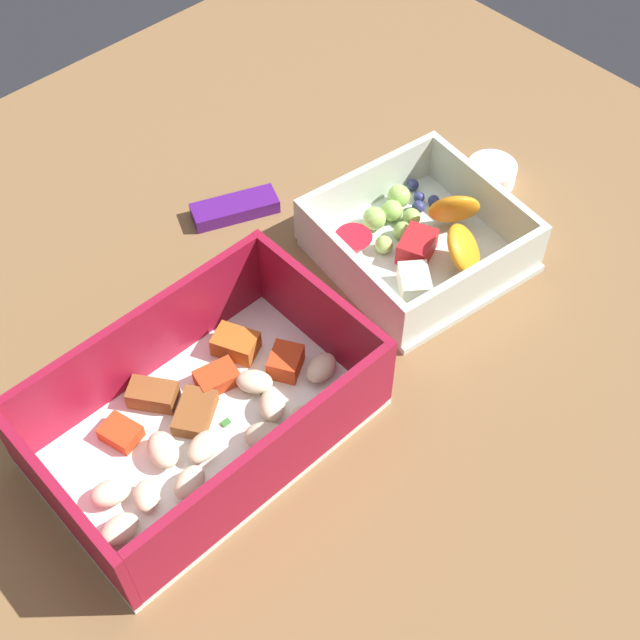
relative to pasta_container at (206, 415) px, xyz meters
The scene contains 5 objects.
table_surface 13.20cm from the pasta_container, ahead, with size 80.00×80.00×2.00cm, color brown.
pasta_container is the anchor object (origin of this frame).
fruit_bowl 22.01cm from the pasta_container, ahead, with size 15.50×15.09×4.96cm.
candy_bar 20.73cm from the pasta_container, 45.61° to the left, with size 7.00×2.40×1.20cm, color #51197A.
paper_cup_liner 32.78cm from the pasta_container, ahead, with size 4.13×4.13×1.81cm, color white.
Camera 1 is at (-27.53, -27.93, 51.97)cm, focal length 48.31 mm.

